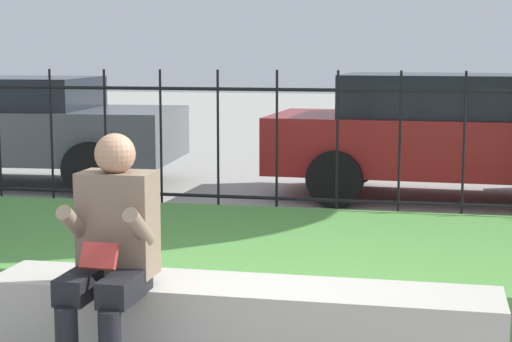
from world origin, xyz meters
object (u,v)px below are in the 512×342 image
Objects in this scene: stone_bench at (240,334)px; car_parked_center at (463,133)px; car_parked_left at (12,126)px; person_seated_reader at (110,249)px.

stone_bench is 0.60× the size of car_parked_center.
car_parked_center is at bearing 77.59° from stone_bench.
car_parked_left is (-5.64, 0.03, -0.02)m from car_parked_center.
stone_bench is at bearing 24.64° from person_seated_reader.
person_seated_reader reaches higher than stone_bench.
car_parked_left is at bearing 126.84° from stone_bench.
car_parked_center is (1.28, 5.80, 0.55)m from stone_bench.
car_parked_left reaches higher than stone_bench.
stone_bench is at bearing -100.55° from car_parked_center.
car_parked_center is 5.64m from car_parked_left.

